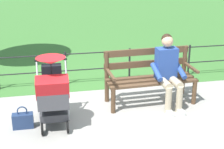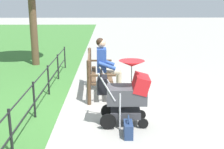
{
  "view_description": "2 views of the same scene",
  "coord_description": "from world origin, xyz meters",
  "views": [
    {
      "loc": [
        1.03,
        5.38,
        2.65
      ],
      "look_at": [
        -0.01,
        0.16,
        0.67
      ],
      "focal_mm": 54.7,
      "sensor_mm": 36.0,
      "label": 1
    },
    {
      "loc": [
        5.68,
        0.13,
        2.15
      ],
      "look_at": [
        -0.04,
        0.23,
        0.64
      ],
      "focal_mm": 45.76,
      "sensor_mm": 36.0,
      "label": 2
    }
  ],
  "objects": [
    {
      "name": "stroller",
      "position": [
        0.98,
        0.47,
        0.59
      ],
      "size": [
        0.52,
        0.9,
        1.15
      ],
      "color": "black",
      "rests_on": "ground"
    },
    {
      "name": "park_fence",
      "position": [
        0.0,
        -1.22,
        0.42
      ],
      "size": [
        6.72,
        0.04,
        0.7
      ],
      "color": "black",
      "rests_on": "ground"
    },
    {
      "name": "person_on_bench",
      "position": [
        -1.02,
        0.11,
        0.68
      ],
      "size": [
        0.55,
        0.74,
        1.28
      ],
      "color": "tan",
      "rests_on": "ground"
    },
    {
      "name": "park_bench",
      "position": [
        -0.76,
        -0.12,
        0.53
      ],
      "size": [
        1.62,
        0.67,
        0.96
      ],
      "color": "brown",
      "rests_on": "ground"
    },
    {
      "name": "ground_plane",
      "position": [
        0.0,
        0.0,
        0.0
      ],
      "size": [
        60.0,
        60.0,
        0.0
      ],
      "primitive_type": "plane",
      "color": "#9E9B93"
    },
    {
      "name": "handbag",
      "position": [
        1.47,
        0.47,
        0.13
      ],
      "size": [
        0.32,
        0.14,
        0.37
      ],
      "color": "navy",
      "rests_on": "ground"
    },
    {
      "name": "grass_lawn",
      "position": [
        0.0,
        -8.8,
        0.0
      ],
      "size": [
        40.0,
        16.0,
        0.01
      ],
      "primitive_type": "cube",
      "color": "#3D7533",
      "rests_on": "ground"
    }
  ]
}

